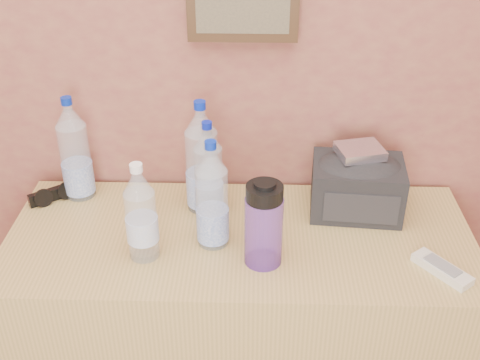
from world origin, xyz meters
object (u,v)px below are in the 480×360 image
object	(u,v)px
dresser	(240,339)
foil_packet	(360,151)
pet_large_a	(75,154)
pet_large_b	(208,174)
toiletry_bag	(357,184)
nalgene_bottle	(264,224)
ac_remote	(442,269)
pet_small	(141,217)
sunglasses	(54,194)
pet_large_d	(212,200)
pet_large_c	(202,163)

from	to	relation	value
dresser	foil_packet	world-z (taller)	foil_packet
pet_large_a	pet_large_b	distance (m)	0.41
pet_large_a	pet_large_b	xyz separation A→B (m)	(0.40, -0.09, -0.01)
toiletry_bag	dresser	bearing A→B (deg)	-152.85
nalgene_bottle	ac_remote	xyz separation A→B (m)	(0.45, -0.04, -0.11)
pet_small	ac_remote	world-z (taller)	pet_small
pet_large_b	sunglasses	size ratio (longest dim) A/B	1.94
pet_large_a	pet_large_d	distance (m)	0.48
nalgene_bottle	sunglasses	bearing A→B (deg)	156.57
dresser	ac_remote	xyz separation A→B (m)	(0.52, -0.14, 0.42)
nalgene_bottle	toiletry_bag	distance (m)	0.36
dresser	ac_remote	world-z (taller)	ac_remote
pet_large_b	ac_remote	size ratio (longest dim) A/B	1.85
pet_large_a	pet_large_c	bearing A→B (deg)	-8.43
pet_large_a	nalgene_bottle	world-z (taller)	pet_large_a
dresser	nalgene_bottle	distance (m)	0.54
pet_small	pet_large_b	bearing A→B (deg)	52.02
dresser	sunglasses	xyz separation A→B (m)	(-0.57, 0.17, 0.42)
pet_small	pet_large_c	bearing A→B (deg)	59.47
dresser	sunglasses	world-z (taller)	sunglasses
pet_large_a	pet_small	xyz separation A→B (m)	(0.24, -0.29, -0.02)
dresser	ac_remote	bearing A→B (deg)	-15.46
pet_small	toiletry_bag	size ratio (longest dim) A/B	1.07
pet_large_a	sunglasses	bearing A→B (deg)	-157.06
pet_large_c	pet_small	xyz separation A→B (m)	(-0.14, -0.23, -0.03)
foil_packet	pet_large_a	bearing A→B (deg)	176.90
pet_small	foil_packet	distance (m)	0.63
sunglasses	pet_large_b	bearing A→B (deg)	-43.30
pet_small	sunglasses	xyz separation A→B (m)	(-0.32, 0.26, -0.10)
pet_large_c	ac_remote	bearing A→B (deg)	-24.22
pet_small	sunglasses	distance (m)	0.42
dresser	pet_large_b	xyz separation A→B (m)	(-0.09, 0.11, 0.53)
pet_large_d	foil_packet	size ratio (longest dim) A/B	2.49
pet_large_c	nalgene_bottle	distance (m)	0.31
pet_large_c	toiletry_bag	size ratio (longest dim) A/B	1.32
pet_large_a	pet_large_d	xyz separation A→B (m)	(0.42, -0.23, -0.01)
pet_large_a	nalgene_bottle	bearing A→B (deg)	-28.69
pet_small	pet_large_a	bearing A→B (deg)	130.14
pet_large_a	nalgene_bottle	xyz separation A→B (m)	(0.56, -0.30, -0.02)
dresser	pet_large_c	xyz separation A→B (m)	(-0.11, 0.14, 0.55)
pet_large_b	nalgene_bottle	bearing A→B (deg)	-54.41
pet_large_c	pet_large_d	distance (m)	0.18
pet_large_c	nalgene_bottle	bearing A→B (deg)	-54.71
dresser	pet_large_b	size ratio (longest dim) A/B	4.41
dresser	nalgene_bottle	size ratio (longest dim) A/B	5.40
pet_large_c	pet_large_d	size ratio (longest dim) A/B	1.10
pet_large_c	pet_small	size ratio (longest dim) A/B	1.23
dresser	pet_large_a	bearing A→B (deg)	158.24
dresser	foil_packet	bearing A→B (deg)	24.52
pet_large_a	nalgene_bottle	distance (m)	0.63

